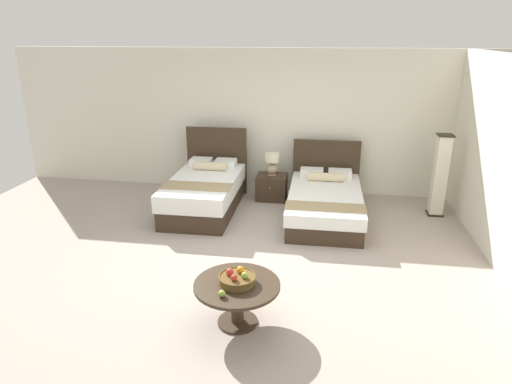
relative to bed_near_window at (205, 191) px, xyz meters
name	(u,v)px	position (x,y,z in m)	size (l,w,h in m)	color
ground_plane	(247,257)	(1.03, -1.62, -0.34)	(10.21, 9.44, 0.02)	#A7988D
wall_back	(274,122)	(1.03, 1.30, 1.00)	(10.21, 0.12, 2.67)	silver
wall_side_right	(511,166)	(4.33, -1.22, 1.00)	(0.12, 5.04, 2.67)	silver
bed_near_window	(205,191)	(0.00, 0.00, 0.00)	(1.14, 2.04, 1.26)	#37281B
bed_near_corner	(325,201)	(2.05, 0.01, -0.07)	(1.23, 2.23, 1.07)	#37281B
nightstand	(272,187)	(1.07, 0.69, -0.10)	(0.55, 0.48, 0.46)	#37281B
table_lamp	(272,163)	(1.07, 0.71, 0.35)	(0.26, 0.26, 0.41)	tan
coffee_table	(237,293)	(1.19, -3.11, 0.03)	(0.90, 0.90, 0.48)	#37281B
fruit_bowl	(237,278)	(1.19, -3.11, 0.20)	(0.39, 0.39, 0.15)	brown
loose_apple	(222,294)	(1.09, -3.38, 0.18)	(0.07, 0.07, 0.07)	#87A739
floor_lamp_corner	(440,176)	(3.91, 0.38, 0.36)	(0.25, 0.25, 1.38)	black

